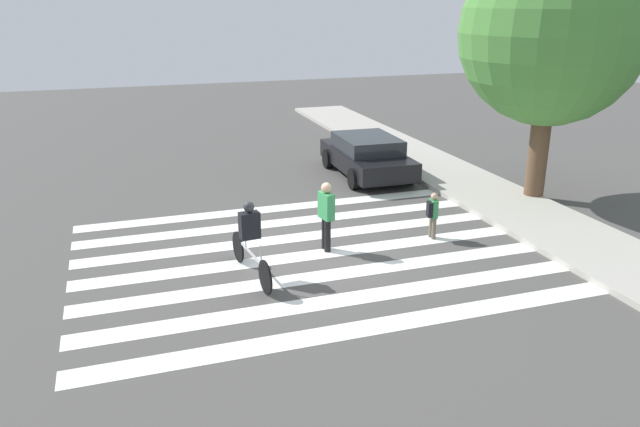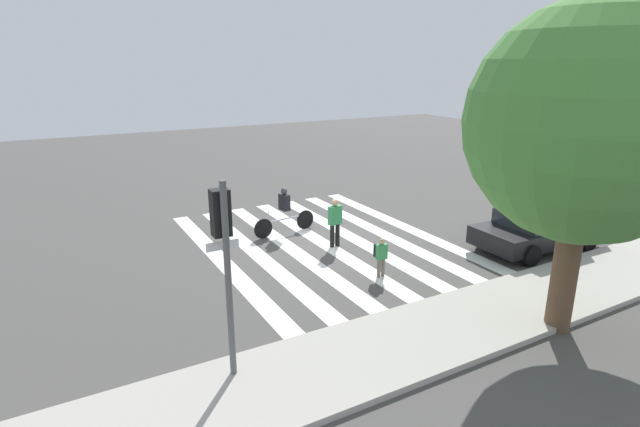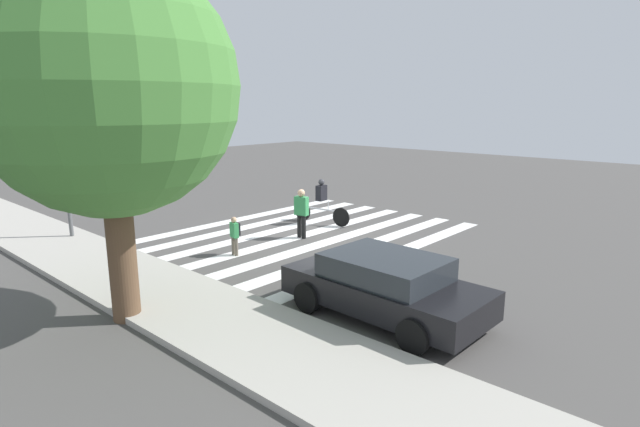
% 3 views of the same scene
% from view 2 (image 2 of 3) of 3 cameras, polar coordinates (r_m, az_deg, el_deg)
% --- Properties ---
extents(ground_plane, '(60.00, 60.00, 0.00)m').
position_cam_2_polar(ground_plane, '(16.45, 0.22, -3.32)').
color(ground_plane, '#4C4947').
extents(sidewalk_curb, '(36.00, 2.50, 0.14)m').
position_cam_2_polar(sidewalk_curb, '(11.88, 15.57, -12.12)').
color(sidewalk_curb, '#ADA89E').
rests_on(sidewalk_curb, ground_plane).
extents(crosswalk_stripes, '(7.32, 10.00, 0.01)m').
position_cam_2_polar(crosswalk_stripes, '(16.45, 0.22, -3.31)').
color(crosswalk_stripes, white).
rests_on(crosswalk_stripes, ground_plane).
extents(traffic_light, '(0.60, 0.50, 3.84)m').
position_cam_2_polar(traffic_light, '(8.89, -10.95, -3.33)').
color(traffic_light, '#515456').
rests_on(traffic_light, ground_plane).
extents(street_tree, '(4.85, 4.85, 6.98)m').
position_cam_2_polar(street_tree, '(11.32, 28.31, 8.98)').
color(street_tree, brown).
rests_on(street_tree, ground_plane).
extents(pedestrian_adult_blue_shirt, '(0.47, 0.28, 1.60)m').
position_cam_2_polar(pedestrian_adult_blue_shirt, '(15.82, 1.72, -0.72)').
color(pedestrian_adult_blue_shirt, black).
rests_on(pedestrian_adult_blue_shirt, ground_plane).
extents(pedestrian_adult_yellow_jacket, '(0.34, 0.31, 1.13)m').
position_cam_2_polar(pedestrian_adult_yellow_jacket, '(13.80, 6.95, -4.65)').
color(pedestrian_adult_yellow_jacket, '#6B6051').
rests_on(pedestrian_adult_yellow_jacket, ground_plane).
extents(cyclist_mid_street, '(2.37, 0.42, 1.63)m').
position_cam_2_polar(cyclist_mid_street, '(17.06, -4.09, 0.47)').
color(cyclist_mid_street, black).
rests_on(cyclist_mid_street, ground_plane).
extents(car_parked_silver_sedan, '(4.21, 2.10, 1.29)m').
position_cam_2_polar(car_parked_silver_sedan, '(17.15, 23.60, -1.56)').
color(car_parked_silver_sedan, black).
rests_on(car_parked_silver_sedan, ground_plane).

